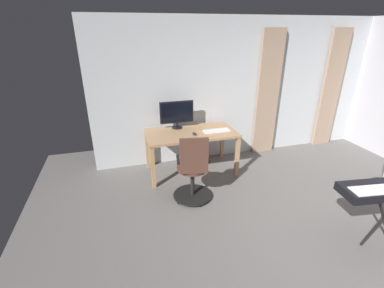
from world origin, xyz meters
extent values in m
plane|color=slate|center=(0.00, 0.00, 0.00)|extent=(7.24, 7.24, 0.00)
cube|color=silver|center=(0.00, -2.78, 1.25)|extent=(5.35, 0.10, 2.50)
cube|color=tan|center=(-1.94, -2.67, 1.16)|extent=(0.41, 0.06, 2.31)
cube|color=tan|center=(-0.52, -2.67, 1.16)|extent=(0.43, 0.06, 2.31)
cube|color=tan|center=(1.09, -2.26, 0.71)|extent=(1.48, 0.75, 0.04)
cube|color=tan|center=(0.39, -1.92, 0.35)|extent=(0.06, 0.06, 0.69)
cube|color=tan|center=(1.79, -1.92, 0.35)|extent=(0.06, 0.06, 0.69)
cube|color=tan|center=(0.39, -2.59, 0.35)|extent=(0.06, 0.06, 0.69)
cube|color=tan|center=(1.79, -2.59, 0.35)|extent=(0.06, 0.06, 0.69)
cylinder|color=black|center=(1.28, -1.49, 0.04)|extent=(0.56, 0.56, 0.02)
sphere|color=black|center=(1.03, -1.45, 0.03)|extent=(0.05, 0.05, 0.05)
sphere|color=black|center=(1.16, -1.72, 0.03)|extent=(0.05, 0.05, 0.05)
sphere|color=black|center=(1.46, -1.68, 0.03)|extent=(0.05, 0.05, 0.05)
sphere|color=black|center=(1.52, -1.38, 0.03)|extent=(0.05, 0.05, 0.05)
sphere|color=black|center=(1.25, -1.24, 0.03)|extent=(0.05, 0.05, 0.05)
cylinder|color=black|center=(1.28, -1.49, 0.26)|extent=(0.06, 0.06, 0.43)
cylinder|color=brown|center=(1.28, -1.49, 0.50)|extent=(0.51, 0.51, 0.05)
cube|color=brown|center=(1.32, -1.29, 0.77)|extent=(0.38, 0.11, 0.50)
cube|color=black|center=(1.48, -1.53, 0.63)|extent=(0.08, 0.24, 0.03)
cube|color=black|center=(1.09, -1.46, 0.63)|extent=(0.08, 0.24, 0.03)
cylinder|color=black|center=(1.26, -2.51, 0.74)|extent=(0.18, 0.18, 0.01)
cylinder|color=black|center=(1.26, -2.51, 0.78)|extent=(0.04, 0.04, 0.08)
cube|color=black|center=(1.26, -2.52, 1.01)|extent=(0.57, 0.03, 0.37)
cube|color=black|center=(1.26, -2.50, 1.01)|extent=(0.52, 0.01, 0.33)
cube|color=white|center=(0.68, -2.17, 0.74)|extent=(0.43, 0.15, 0.02)
ellipsoid|color=#232328|center=(1.07, -2.12, 0.75)|extent=(0.06, 0.10, 0.04)
cylinder|color=black|center=(-0.51, -0.01, 0.35)|extent=(0.40, 0.08, 0.71)
cylinder|color=black|center=(-0.51, -0.01, 0.35)|extent=(0.40, 0.08, 0.71)
cylinder|color=black|center=(-1.77, -1.03, 0.01)|extent=(0.28, 0.28, 0.02)
camera|label=1|loc=(2.20, 1.70, 2.30)|focal=25.04mm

